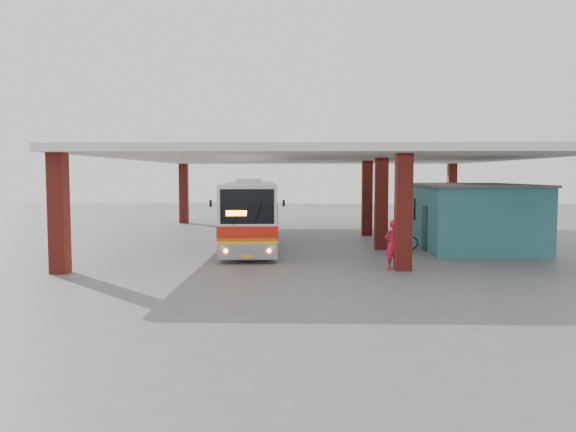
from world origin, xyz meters
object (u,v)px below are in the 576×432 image
(coach_bus, at_px, (250,213))
(red_chair, at_px, (399,229))
(motorcycle, at_px, (398,239))
(pedestrian, at_px, (392,245))

(coach_bus, distance_m, red_chair, 9.79)
(motorcycle, relative_size, pedestrian, 0.99)
(motorcycle, bearing_deg, coach_bus, 94.48)
(coach_bus, bearing_deg, pedestrian, -51.89)
(coach_bus, bearing_deg, motorcycle, -11.14)
(red_chair, bearing_deg, coach_bus, -149.15)
(motorcycle, height_order, pedestrian, pedestrian)
(coach_bus, relative_size, motorcycle, 6.31)
(motorcycle, distance_m, red_chair, 6.13)
(coach_bus, relative_size, pedestrian, 6.25)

